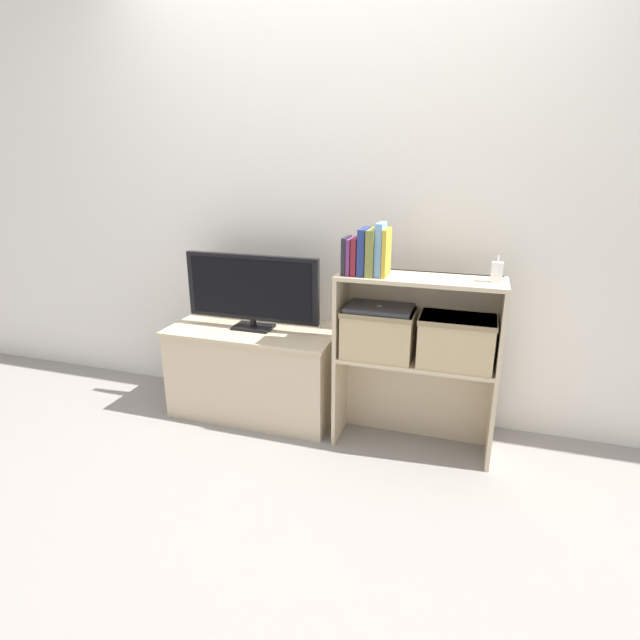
{
  "coord_description": "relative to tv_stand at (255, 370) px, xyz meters",
  "views": [
    {
      "loc": [
        0.75,
        -2.21,
        1.45
      ],
      "look_at": [
        0.0,
        0.13,
        0.64
      ],
      "focal_mm": 28.0,
      "sensor_mm": 36.0,
      "label": 1
    }
  ],
  "objects": [
    {
      "name": "book_olive",
      "position": [
        0.7,
        -0.12,
        0.76
      ],
      "size": [
        0.04,
        0.15,
        0.22
      ],
      "color": "olive",
      "rests_on": "bookshelf_upper_tier"
    },
    {
      "name": "book_maroon",
      "position": [
        0.62,
        -0.12,
        0.74
      ],
      "size": [
        0.02,
        0.14,
        0.18
      ],
      "color": "maroon",
      "rests_on": "bookshelf_upper_tier"
    },
    {
      "name": "book_charcoal",
      "position": [
        0.57,
        -0.12,
        0.74
      ],
      "size": [
        0.02,
        0.13,
        0.18
      ],
      "color": "#232328",
      "rests_on": "bookshelf_upper_tier"
    },
    {
      "name": "book_mustard",
      "position": [
        0.77,
        -0.12,
        0.76
      ],
      "size": [
        0.02,
        0.14,
        0.22
      ],
      "color": "gold",
      "rests_on": "bookshelf_upper_tier"
    },
    {
      "name": "laptop",
      "position": [
        0.74,
        -0.11,
        0.48
      ],
      "size": [
        0.32,
        0.21,
        0.02
      ],
      "color": "#2D2D33",
      "rests_on": "storage_basket_left"
    },
    {
      "name": "tv_stand",
      "position": [
        0.0,
        0.0,
        0.0
      ],
      "size": [
        0.96,
        0.47,
        0.52
      ],
      "color": "#CCB793",
      "rests_on": "ground_plane"
    },
    {
      "name": "book_skyblue",
      "position": [
        0.74,
        -0.12,
        0.77
      ],
      "size": [
        0.03,
        0.13,
        0.25
      ],
      "color": "#709ECC",
      "rests_on": "bookshelf_upper_tier"
    },
    {
      "name": "ground_plane",
      "position": [
        0.43,
        -0.23,
        -0.26
      ],
      "size": [
        16.0,
        16.0,
        0.0
      ],
      "primitive_type": "plane",
      "color": "gray"
    },
    {
      "name": "storage_basket_left",
      "position": [
        0.74,
        -0.11,
        0.36
      ],
      "size": [
        0.36,
        0.23,
        0.24
      ],
      "color": "tan",
      "rests_on": "bookshelf_lower_tier"
    },
    {
      "name": "book_navy",
      "position": [
        0.66,
        -0.12,
        0.76
      ],
      "size": [
        0.04,
        0.14,
        0.22
      ],
      "color": "navy",
      "rests_on": "bookshelf_upper_tier"
    },
    {
      "name": "tv",
      "position": [
        0.0,
        -0.0,
        0.49
      ],
      "size": [
        0.78,
        0.14,
        0.42
      ],
      "color": "black",
      "rests_on": "tv_stand"
    },
    {
      "name": "storage_basket_right",
      "position": [
        1.12,
        -0.11,
        0.36
      ],
      "size": [
        0.36,
        0.23,
        0.24
      ],
      "color": "tan",
      "rests_on": "bookshelf_lower_tier"
    },
    {
      "name": "book_plum",
      "position": [
        0.6,
        -0.12,
        0.73
      ],
      "size": [
        0.02,
        0.15,
        0.17
      ],
      "color": "#6B2D66",
      "rests_on": "bookshelf_upper_tier"
    },
    {
      "name": "bookshelf_lower_tier",
      "position": [
        0.93,
        -0.04,
        0.04
      ],
      "size": [
        0.8,
        0.26,
        0.49
      ],
      "color": "#CCB793",
      "rests_on": "ground_plane"
    },
    {
      "name": "wall_back",
      "position": [
        0.43,
        0.26,
        0.94
      ],
      "size": [
        10.0,
        0.05,
        2.4
      ],
      "color": "silver",
      "rests_on": "ground_plane"
    },
    {
      "name": "bookshelf_upper_tier",
      "position": [
        0.93,
        -0.04,
        0.49
      ],
      "size": [
        0.8,
        0.26,
        0.42
      ],
      "color": "#CCB793",
      "rests_on": "bookshelf_lower_tier"
    },
    {
      "name": "baby_monitor",
      "position": [
        1.27,
        -0.09,
        0.69
      ],
      "size": [
        0.05,
        0.03,
        0.12
      ],
      "color": "white",
      "rests_on": "bookshelf_upper_tier"
    }
  ]
}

